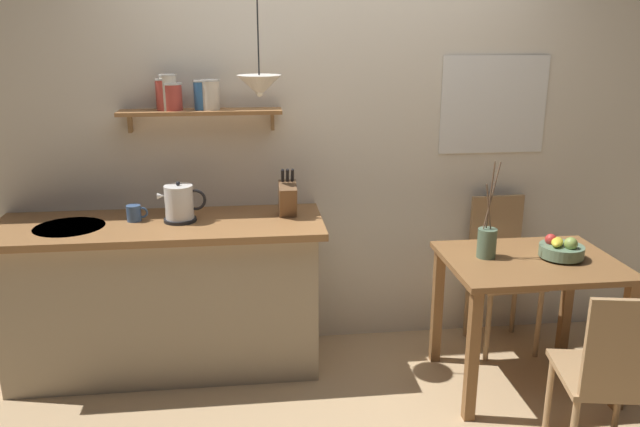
# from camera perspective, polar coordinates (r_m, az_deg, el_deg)

# --- Properties ---
(ground_plane) EXTENTS (14.00, 14.00, 0.00)m
(ground_plane) POSITION_cam_1_polar(r_m,az_deg,el_deg) (3.70, 2.06, -15.33)
(ground_plane) COLOR tan
(back_wall) EXTENTS (6.80, 0.11, 2.70)m
(back_wall) POSITION_cam_1_polar(r_m,az_deg,el_deg) (3.87, 3.81, 7.53)
(back_wall) COLOR silver
(back_wall) RESTS_ON ground_plane
(kitchen_counter) EXTENTS (1.83, 0.63, 0.91)m
(kitchen_counter) POSITION_cam_1_polar(r_m,az_deg,el_deg) (3.77, -13.97, -7.28)
(kitchen_counter) COLOR tan
(kitchen_counter) RESTS_ON ground_plane
(wall_shelf) EXTENTS (0.91, 0.20, 0.33)m
(wall_shelf) POSITION_cam_1_polar(r_m,az_deg,el_deg) (3.63, -11.85, 10.02)
(wall_shelf) COLOR #9E6B3D
(dining_table) EXTENTS (0.92, 0.70, 0.76)m
(dining_table) POSITION_cam_1_polar(r_m,az_deg,el_deg) (3.62, 18.49, -5.90)
(dining_table) COLOR brown
(dining_table) RESTS_ON ground_plane
(dining_chair_near) EXTENTS (0.47, 0.49, 0.89)m
(dining_chair_near) POSITION_cam_1_polar(r_m,az_deg,el_deg) (3.13, 25.03, -12.99)
(dining_chair_near) COLOR tan
(dining_chair_near) RESTS_ON ground_plane
(dining_chair_far) EXTENTS (0.40, 0.41, 0.95)m
(dining_chair_far) POSITION_cam_1_polar(r_m,az_deg,el_deg) (4.11, 16.11, -4.51)
(dining_chair_far) COLOR tan
(dining_chair_far) RESTS_ON ground_plane
(fruit_bowl) EXTENTS (0.24, 0.24, 0.13)m
(fruit_bowl) POSITION_cam_1_polar(r_m,az_deg,el_deg) (3.62, 21.14, -3.05)
(fruit_bowl) COLOR slate
(fruit_bowl) RESTS_ON dining_table
(twig_vase) EXTENTS (0.11, 0.10, 0.53)m
(twig_vase) POSITION_cam_1_polar(r_m,az_deg,el_deg) (3.50, 14.98, -2.49)
(twig_vase) COLOR #567056
(twig_vase) RESTS_ON dining_table
(electric_kettle) EXTENTS (0.27, 0.18, 0.23)m
(electric_kettle) POSITION_cam_1_polar(r_m,az_deg,el_deg) (3.57, -12.67, 0.88)
(electric_kettle) COLOR black
(electric_kettle) RESTS_ON kitchen_counter
(knife_block) EXTENTS (0.10, 0.17, 0.28)m
(knife_block) POSITION_cam_1_polar(r_m,az_deg,el_deg) (3.58, -2.97, 1.44)
(knife_block) COLOR brown
(knife_block) RESTS_ON kitchen_counter
(coffee_mug_by_sink) EXTENTS (0.12, 0.08, 0.09)m
(coffee_mug_by_sink) POSITION_cam_1_polar(r_m,az_deg,el_deg) (3.65, -16.56, 0.03)
(coffee_mug_by_sink) COLOR #3D5B89
(coffee_mug_by_sink) RESTS_ON kitchen_counter
(pendant_lamp) EXTENTS (0.24, 0.24, 0.54)m
(pendant_lamp) POSITION_cam_1_polar(r_m,az_deg,el_deg) (3.41, -5.55, 11.54)
(pendant_lamp) COLOR black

